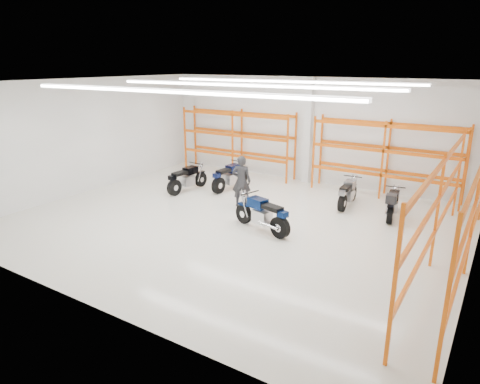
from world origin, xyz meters
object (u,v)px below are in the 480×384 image
Objects in this scene: motorcycle_back_b at (229,177)px; motorcycle_back_d at (392,204)px; standing_man at (241,181)px; motorcycle_back_c at (347,194)px; motorcycle_back_a at (186,179)px; structural_column at (308,131)px; motorcycle_main at (264,215)px.

motorcycle_back_d is at bearing 0.46° from motorcycle_back_b.
standing_man reaches higher than motorcycle_back_d.
motorcycle_back_c is 1.02× the size of motorcycle_back_d.
motorcycle_back_a reaches higher than motorcycle_back_c.
motorcycle_back_b is 1.19× the size of standing_man.
motorcycle_back_a is 1.77m from motorcycle_back_b.
structural_column is at bearing 51.82° from motorcycle_back_b.
structural_column is (-1.24, 6.07, 1.72)m from motorcycle_main.
motorcycle_back_b is 1.11× the size of motorcycle_back_d.
motorcycle_back_b is at bearing -128.18° from structural_column.
motorcycle_back_a is at bearing 156.52° from motorcycle_main.
structural_column is (2.22, 2.82, 1.73)m from motorcycle_back_b.
standing_man is (2.89, -0.37, 0.44)m from motorcycle_back_a.
standing_man is (1.57, -1.54, 0.43)m from motorcycle_back_b.
motorcycle_back_c is 3.94m from structural_column.
motorcycle_back_a is (-4.78, 2.08, -0.02)m from motorcycle_main.
standing_man reaches higher than motorcycle_main.
motorcycle_back_c is at bearing -41.19° from structural_column.
motorcycle_main is 4.00m from motorcycle_back_c.
standing_man is at bearing -148.11° from motorcycle_back_c.
structural_column is at bearing 147.53° from motorcycle_back_d.
motorcycle_back_b reaches higher than motorcycle_back_c.
motorcycle_back_a is at bearing -31.06° from standing_man.
motorcycle_back_a is at bearing -138.43° from motorcycle_back_b.
structural_column reaches higher than motorcycle_back_d.
motorcycle_back_c is 1.76m from motorcycle_back_d.
motorcycle_back_d is (6.56, 0.05, -0.02)m from motorcycle_back_b.
standing_man is (-4.99, -1.60, 0.44)m from motorcycle_back_d.
motorcycle_back_c is (6.18, 1.67, -0.03)m from motorcycle_back_a.
motorcycle_back_c is 3.90m from standing_man.
structural_column is (-2.65, 2.32, 1.77)m from motorcycle_back_c.
motorcycle_back_b is at bearing -179.54° from motorcycle_back_d.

